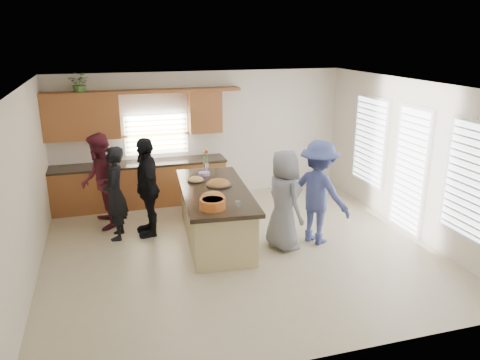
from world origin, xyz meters
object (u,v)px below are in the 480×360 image
object	(u,v)px
woman_left_front	(147,187)
woman_left_mid	(100,182)
salad_bowl	(213,203)
island	(215,215)
woman_right_front	(284,200)
woman_left_back	(115,193)
woman_right_back	(319,192)

from	to	relation	value
woman_left_front	woman_left_mid	bearing A→B (deg)	-128.35
salad_bowl	woman_left_mid	distance (m)	2.67
island	woman_left_front	bearing A→B (deg)	158.23
salad_bowl	woman_right_front	size ratio (longest dim) A/B	0.23
salad_bowl	woman_right_front	world-z (taller)	woman_right_front
woman_left_back	woman_left_front	xyz separation A→B (m)	(0.57, 0.01, 0.06)
salad_bowl	woman_left_front	world-z (taller)	woman_left_front
salad_bowl	woman_left_back	size ratio (longest dim) A/B	0.24
salad_bowl	woman_left_mid	xyz separation A→B (m)	(-1.68, 2.07, -0.12)
island	woman_left_mid	world-z (taller)	woman_left_mid
salad_bowl	woman_left_mid	bearing A→B (deg)	129.14
woman_right_back	woman_right_front	size ratio (longest dim) A/B	1.06
woman_left_back	woman_left_front	distance (m)	0.57
island	woman_right_back	bearing A→B (deg)	-15.07
island	salad_bowl	distance (m)	1.13
woman_right_back	woman_left_front	bearing A→B (deg)	35.54
woman_left_back	woman_right_front	xyz separation A→B (m)	(2.74, -1.23, 0.02)
island	woman_left_front	xyz separation A→B (m)	(-1.13, 0.56, 0.46)
island	woman_left_back	size ratio (longest dim) A/B	1.64
woman_left_back	woman_left_mid	distance (m)	0.64
woman_left_back	island	bearing A→B (deg)	79.78
woman_right_front	woman_left_mid	bearing A→B (deg)	48.06
woman_left_mid	woman_left_front	size ratio (longest dim) A/B	1.00
woman_right_front	woman_right_back	bearing A→B (deg)	-94.94
island	woman_left_front	distance (m)	1.34
salad_bowl	woman_right_back	bearing A→B (deg)	9.07
woman_left_mid	woman_right_front	xyz separation A→B (m)	(2.98, -1.82, -0.04)
woman_right_front	woman_left_front	bearing A→B (deg)	49.59
island	woman_right_front	world-z (taller)	woman_right_front
woman_left_back	woman_left_mid	xyz separation A→B (m)	(-0.24, 0.59, 0.06)
woman_left_front	salad_bowl	bearing A→B (deg)	27.14
woman_left_front	woman_right_back	xyz separation A→B (m)	(2.84, -1.18, 0.01)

